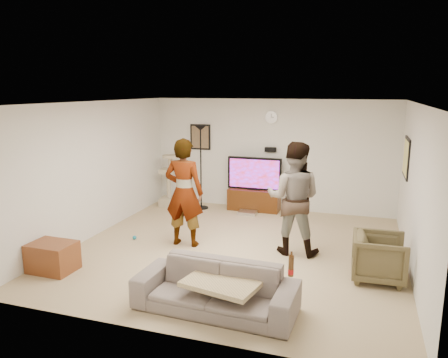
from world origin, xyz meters
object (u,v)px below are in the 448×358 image
(tv_stand, at_px, (254,200))
(cat_tree, at_px, (169,180))
(person_left, at_px, (184,193))
(side_table, at_px, (53,257))
(floor_lamp, at_px, (201,168))
(tv, at_px, (254,173))
(person_right, at_px, (294,198))
(sofa, at_px, (216,288))
(armchair, at_px, (379,258))
(beer_bottle, at_px, (291,266))

(tv_stand, distance_m, cat_tree, 2.05)
(person_left, relative_size, side_table, 2.86)
(floor_lamp, distance_m, cat_tree, 0.87)
(tv, bearing_deg, person_left, -103.74)
(person_right, bearing_deg, side_table, 29.47)
(tv_stand, relative_size, tv, 0.95)
(floor_lamp, height_order, sofa, floor_lamp)
(tv, relative_size, armchair, 1.65)
(tv_stand, xyz_separation_m, sofa, (0.66, -4.57, 0.05))
(tv, xyz_separation_m, beer_bottle, (1.58, -4.57, -0.14))
(person_left, height_order, side_table, person_left)
(cat_tree, distance_m, beer_bottle, 5.58)
(floor_lamp, xyz_separation_m, person_right, (2.44, -2.07, -0.01))
(tv, bearing_deg, floor_lamp, -168.45)
(floor_lamp, relative_size, person_left, 1.01)
(beer_bottle, bearing_deg, cat_tree, 129.90)
(sofa, bearing_deg, beer_bottle, 2.34)
(floor_lamp, relative_size, sofa, 0.95)
(floor_lamp, distance_m, armchair, 4.74)
(tv, distance_m, sofa, 4.65)
(person_left, relative_size, armchair, 2.56)
(cat_tree, distance_m, sofa, 5.04)
(floor_lamp, height_order, person_left, floor_lamp)
(cat_tree, bearing_deg, person_right, -32.09)
(tv_stand, bearing_deg, floor_lamp, -168.45)
(floor_lamp, distance_m, person_left, 2.37)
(cat_tree, relative_size, side_table, 1.86)
(person_left, distance_m, beer_bottle, 3.00)
(person_left, relative_size, person_right, 1.01)
(person_left, height_order, armchair, person_left)
(tv, height_order, sofa, tv)
(person_right, bearing_deg, person_left, 6.84)
(tv_stand, bearing_deg, person_left, -103.74)
(tv_stand, distance_m, armchair, 3.98)
(floor_lamp, relative_size, side_table, 2.88)
(floor_lamp, bearing_deg, person_right, -40.32)
(cat_tree, bearing_deg, person_left, -58.76)
(person_right, height_order, armchair, person_right)
(person_right, xyz_separation_m, armchair, (1.36, -0.68, -0.61))
(tv, relative_size, sofa, 0.61)
(floor_lamp, bearing_deg, cat_tree, -176.92)
(side_table, bearing_deg, tv_stand, 63.64)
(armchair, bearing_deg, beer_bottle, 144.93)
(person_right, xyz_separation_m, beer_bottle, (0.34, -2.25, -0.23))
(cat_tree, xyz_separation_m, side_table, (-0.09, -3.92, -0.40))
(person_right, bearing_deg, tv, -61.83)
(tv_stand, relative_size, cat_tree, 0.94)
(sofa, bearing_deg, side_table, 174.96)
(sofa, xyz_separation_m, beer_bottle, (0.93, 0.00, 0.42))
(person_left, bearing_deg, beer_bottle, 136.00)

